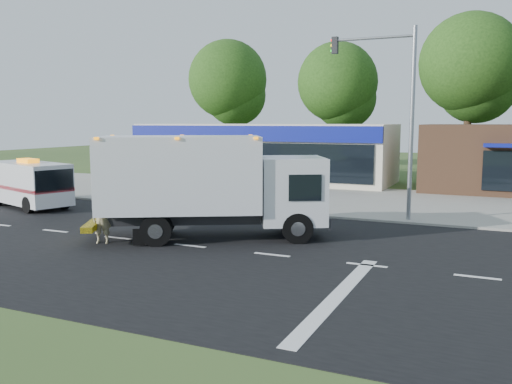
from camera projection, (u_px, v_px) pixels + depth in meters
ground at (272, 255)px, 17.03m from camera, size 120.00×120.00×0.00m
road_asphalt at (272, 255)px, 17.03m from camera, size 60.00×14.00×0.02m
sidewalk at (342, 213)px, 24.43m from camera, size 60.00×2.40×0.12m
parking_apron at (371, 198)px, 29.68m from camera, size 60.00×9.00×0.02m
lane_markings at (298, 270)px, 15.26m from camera, size 55.20×7.00×0.01m
ems_box_truck at (206, 180)px, 19.20m from camera, size 8.51×6.22×3.68m
emergency_worker at (102, 217)px, 18.56m from camera, size 0.77×0.65×1.90m
ambulance_van at (30, 183)px, 26.27m from camera, size 5.43×3.40×2.39m
retail_strip_mall at (264, 152)px, 38.46m from camera, size 18.00×6.20×4.00m
brown_storefront at (512, 159)px, 31.95m from camera, size 10.00×6.70×4.00m
traffic_signal_pole at (396, 103)px, 22.30m from camera, size 3.51×0.25×8.00m
background_trees at (403, 80)px, 41.86m from camera, size 36.77×7.39×12.10m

